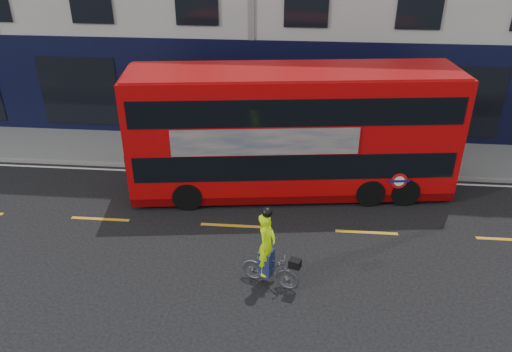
# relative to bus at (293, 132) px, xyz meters

# --- Properties ---
(ground) EXTENTS (120.00, 120.00, 0.00)m
(ground) POSITION_rel_bus_xyz_m (-1.74, -3.80, -2.11)
(ground) COLOR black
(ground) RESTS_ON ground
(pavement) EXTENTS (60.00, 3.00, 0.12)m
(pavement) POSITION_rel_bus_xyz_m (-1.74, 2.70, -2.05)
(pavement) COLOR slate
(pavement) RESTS_ON ground
(kerb) EXTENTS (60.00, 0.12, 0.13)m
(kerb) POSITION_rel_bus_xyz_m (-1.74, 1.20, -2.05)
(kerb) COLOR gray
(kerb) RESTS_ON ground
(road_edge_line) EXTENTS (58.00, 0.10, 0.01)m
(road_edge_line) POSITION_rel_bus_xyz_m (-1.74, 0.90, -2.11)
(road_edge_line) COLOR silver
(road_edge_line) RESTS_ON ground
(lane_dashes) EXTENTS (58.00, 0.12, 0.01)m
(lane_dashes) POSITION_rel_bus_xyz_m (-1.74, -2.30, -2.11)
(lane_dashes) COLOR orange
(lane_dashes) RESTS_ON ground
(bus) EXTENTS (10.41, 3.58, 4.12)m
(bus) POSITION_rel_bus_xyz_m (0.00, 0.00, 0.00)
(bus) COLOR #B70708
(bus) RESTS_ON ground
(cyclist) EXTENTS (1.58, 0.90, 2.23)m
(cyclist) POSITION_rel_bus_xyz_m (-0.45, -4.80, -1.34)
(cyclist) COLOR #4C4E52
(cyclist) RESTS_ON ground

